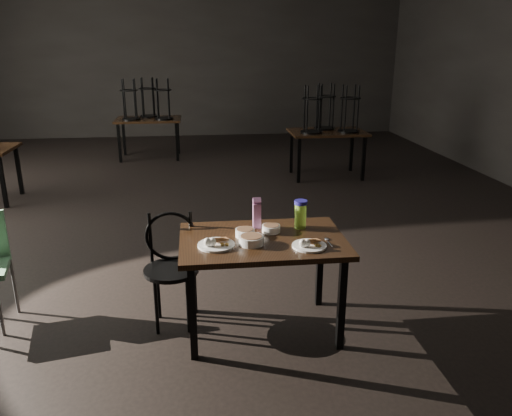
{
  "coord_description": "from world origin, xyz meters",
  "views": [
    {
      "loc": [
        0.24,
        -5.87,
        2.1
      ],
      "look_at": [
        0.69,
        -2.14,
        0.85
      ],
      "focal_mm": 35.0,
      "sensor_mm": 36.0,
      "label": 1
    }
  ],
  "objects": [
    {
      "name": "plate_right",
      "position": [
        0.99,
        -2.73,
        0.77
      ],
      "size": [
        0.24,
        0.24,
        0.08
      ],
      "color": "white",
      "rests_on": "main_table"
    },
    {
      "name": "main_table",
      "position": [
        0.69,
        -2.54,
        0.67
      ],
      "size": [
        1.2,
        0.8,
        0.75
      ],
      "color": "black",
      "rests_on": "ground"
    },
    {
      "name": "bg_table_right",
      "position": [
        2.33,
        1.89,
        0.78
      ],
      "size": [
        1.2,
        0.8,
        1.48
      ],
      "color": "black",
      "rests_on": "ground"
    },
    {
      "name": "bentwood_chair",
      "position": [
        0.01,
        -2.33,
        0.52
      ],
      "size": [
        0.42,
        0.42,
        0.87
      ],
      "rotation": [
        0.0,
        0.0,
        -0.01
      ],
      "color": "black",
      "rests_on": "ground"
    },
    {
      "name": "bowl_near",
      "position": [
        0.56,
        -2.48,
        0.78
      ],
      "size": [
        0.14,
        0.14,
        0.06
      ],
      "color": "white",
      "rests_on": "main_table"
    },
    {
      "name": "plate_left",
      "position": [
        0.34,
        -2.64,
        0.77
      ],
      "size": [
        0.26,
        0.26,
        0.08
      ],
      "color": "white",
      "rests_on": "main_table"
    },
    {
      "name": "bg_table_far",
      "position": [
        -0.64,
        3.65,
        0.78
      ],
      "size": [
        1.2,
        0.8,
        1.48
      ],
      "color": "black",
      "rests_on": "ground"
    },
    {
      "name": "bowl_big",
      "position": [
        0.59,
        -2.64,
        0.78
      ],
      "size": [
        0.18,
        0.18,
        0.06
      ],
      "color": "white",
      "rests_on": "main_table"
    },
    {
      "name": "juice_carton",
      "position": [
        0.67,
        -2.31,
        0.86
      ],
      "size": [
        0.06,
        0.06,
        0.24
      ],
      "color": "#8E1974",
      "rests_on": "main_table"
    },
    {
      "name": "water_bottle",
      "position": [
        1.0,
        -2.35,
        0.86
      ],
      "size": [
        0.11,
        0.11,
        0.22
      ],
      "color": "#9FDD41",
      "rests_on": "main_table"
    },
    {
      "name": "bowl_far",
      "position": [
        0.77,
        -2.42,
        0.78
      ],
      "size": [
        0.14,
        0.14,
        0.05
      ],
      "color": "white",
      "rests_on": "main_table"
    },
    {
      "name": "spoon",
      "position": [
        1.14,
        -2.63,
        0.75
      ],
      "size": [
        0.04,
        0.17,
        0.01
      ],
      "color": "silver",
      "rests_on": "main_table"
    },
    {
      "name": "room",
      "position": [
        -0.06,
        0.01,
        2.33
      ],
      "size": [
        12.0,
        12.04,
        3.22
      ],
      "color": "black",
      "rests_on": "ground"
    }
  ]
}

